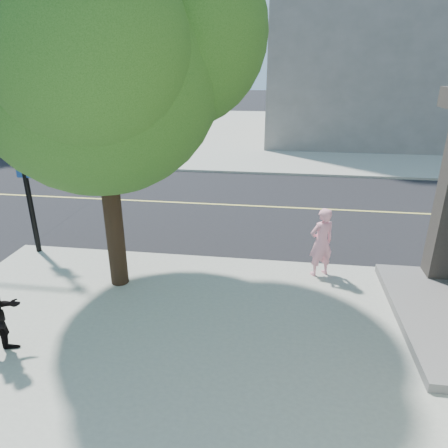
# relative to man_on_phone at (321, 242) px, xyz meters

# --- Properties ---
(ground) EXTENTS (140.00, 140.00, 0.00)m
(ground) POSITION_rel_man_on_phone_xyz_m (-7.01, 0.57, -0.96)
(ground) COLOR black
(ground) RESTS_ON ground
(road_ew) EXTENTS (140.00, 9.00, 0.01)m
(road_ew) POSITION_rel_man_on_phone_xyz_m (-7.01, 5.07, -0.96)
(road_ew) COLOR black
(road_ew) RESTS_ON ground
(sidewalk_ne) EXTENTS (29.00, 25.00, 0.12)m
(sidewalk_ne) POSITION_rel_man_on_phone_xyz_m (6.49, 22.07, -0.90)
(sidewalk_ne) COLOR #9E9F91
(sidewalk_ne) RESTS_ON ground
(filler_ne) EXTENTS (18.00, 16.00, 14.00)m
(filler_ne) POSITION_rel_man_on_phone_xyz_m (6.99, 22.57, 6.16)
(filler_ne) COLOR slate
(filler_ne) RESTS_ON sidewalk_ne
(man_on_phone) EXTENTS (0.73, 0.65, 1.69)m
(man_on_phone) POSITION_rel_man_on_phone_xyz_m (0.00, 0.00, 0.00)
(man_on_phone) COLOR pink
(man_on_phone) RESTS_ON sidewalk_se
(street_tree) EXTENTS (6.09, 5.53, 8.08)m
(street_tree) POSITION_rel_man_on_phone_xyz_m (-4.47, -1.01, 4.37)
(street_tree) COLOR black
(street_tree) RESTS_ON sidewalk_se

